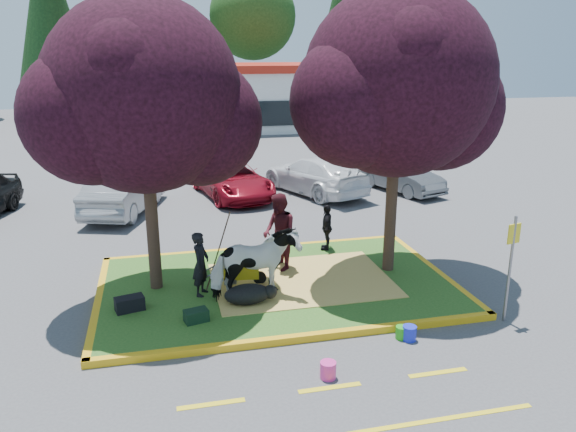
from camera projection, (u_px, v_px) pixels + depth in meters
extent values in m
plane|color=#424244|center=(277.00, 288.00, 13.40)|extent=(90.00, 90.00, 0.00)
cube|color=#26561A|center=(277.00, 285.00, 13.38)|extent=(8.00, 5.00, 0.15)
cube|color=gold|center=(305.00, 338.00, 10.97)|extent=(8.30, 0.16, 0.15)
cube|color=gold|center=(258.00, 249.00, 15.78)|extent=(8.30, 0.16, 0.15)
cube|color=gold|center=(98.00, 302.00, 12.48)|extent=(0.16, 5.30, 0.15)
cube|color=gold|center=(434.00, 271.00, 14.27)|extent=(0.16, 5.30, 0.15)
cube|color=#D7BB58|center=(302.00, 280.00, 13.49)|extent=(4.20, 3.00, 0.01)
cylinder|color=black|center=(152.00, 215.00, 12.61)|extent=(0.28, 0.28, 3.53)
sphere|color=black|center=(143.00, 95.00, 11.84)|extent=(4.20, 4.20, 4.20)
sphere|color=black|center=(198.00, 122.00, 12.46)|extent=(2.86, 2.86, 2.86)
sphere|color=black|center=(91.00, 116.00, 11.44)|extent=(2.86, 2.86, 2.86)
cylinder|color=black|center=(392.00, 198.00, 13.64)|extent=(0.28, 0.28, 3.70)
sphere|color=black|center=(398.00, 82.00, 12.84)|extent=(4.40, 4.40, 4.40)
sphere|color=black|center=(440.00, 108.00, 13.48)|extent=(2.99, 2.99, 2.99)
sphere|color=black|center=(356.00, 101.00, 12.44)|extent=(2.99, 2.99, 2.99)
cube|color=yellow|center=(211.00, 404.00, 9.05)|extent=(1.10, 0.12, 0.01)
cube|color=yellow|center=(330.00, 388.00, 9.48)|extent=(1.10, 0.12, 0.01)
cube|color=yellow|center=(438.00, 373.00, 9.92)|extent=(1.10, 0.12, 0.01)
cube|color=silver|center=(221.00, 100.00, 39.36)|extent=(20.00, 8.00, 4.00)
cube|color=#A61F11|center=(220.00, 68.00, 38.73)|extent=(20.40, 8.40, 0.50)
cube|color=black|center=(229.00, 115.00, 35.75)|extent=(19.00, 0.10, 1.60)
cylinder|color=black|center=(59.00, 93.00, 45.13)|extent=(0.44, 0.44, 3.92)
cone|color=black|center=(49.00, 4.00, 43.19)|extent=(5.60, 5.60, 11.90)
cylinder|color=black|center=(161.00, 95.00, 48.40)|extent=(0.44, 0.44, 3.08)
sphere|color=#143811|center=(156.00, 31.00, 46.87)|extent=(6.16, 6.16, 6.16)
cylinder|color=black|center=(254.00, 91.00, 49.14)|extent=(0.44, 0.44, 3.64)
sphere|color=#143811|center=(253.00, 16.00, 47.34)|extent=(7.28, 7.28, 7.28)
cylinder|color=black|center=(339.00, 90.00, 51.38)|extent=(0.44, 0.44, 3.50)
cone|color=black|center=(341.00, 21.00, 49.64)|extent=(5.00, 5.00, 10.62)
cylinder|color=black|center=(424.00, 91.00, 52.24)|extent=(0.44, 0.44, 3.22)
sphere|color=#143811|center=(428.00, 29.00, 50.64)|extent=(6.44, 6.44, 6.44)
imported|color=white|center=(255.00, 265.00, 12.25)|extent=(2.06, 1.23, 1.62)
ellipsoid|color=black|center=(248.00, 294.00, 12.20)|extent=(1.15, 0.86, 0.44)
imported|color=black|center=(201.00, 264.00, 12.52)|extent=(0.54, 0.64, 1.47)
imported|color=#45131C|center=(279.00, 232.00, 13.92)|extent=(0.88, 1.05, 1.94)
imported|color=black|center=(327.00, 227.00, 15.40)|extent=(0.55, 0.81, 1.28)
cylinder|color=black|center=(260.00, 278.00, 13.25)|extent=(0.32, 0.09, 0.31)
cylinder|color=slate|center=(228.00, 286.00, 12.91)|extent=(0.04, 0.04, 0.22)
cylinder|color=slate|center=(226.00, 279.00, 13.26)|extent=(0.04, 0.04, 0.22)
cube|color=gold|center=(240.00, 269.00, 13.07)|extent=(0.91, 0.60, 0.35)
cylinder|color=slate|center=(212.00, 274.00, 12.74)|extent=(0.57, 0.10, 0.29)
cylinder|color=slate|center=(211.00, 268.00, 13.10)|extent=(0.57, 0.10, 0.29)
cube|color=black|center=(130.00, 304.00, 11.91)|extent=(0.66, 0.46, 0.30)
cube|color=black|center=(196.00, 316.00, 11.43)|extent=(0.53, 0.40, 0.25)
cylinder|color=slate|center=(510.00, 270.00, 11.49)|extent=(0.06, 0.06, 2.30)
cube|color=yellow|center=(514.00, 234.00, 11.27)|extent=(0.32, 0.10, 0.41)
cylinder|color=#239F18|center=(401.00, 333.00, 11.06)|extent=(0.31, 0.31, 0.26)
cylinder|color=#DB3090|center=(328.00, 370.00, 9.73)|extent=(0.35, 0.35, 0.31)
cylinder|color=#1A27D0|center=(409.00, 333.00, 11.00)|extent=(0.31, 0.31, 0.30)
imported|color=gray|center=(124.00, 191.00, 19.38)|extent=(2.87, 4.81, 1.50)
imported|color=maroon|center=(232.00, 180.00, 21.47)|extent=(3.04, 5.02, 1.30)
imported|color=white|center=(315.00, 175.00, 21.97)|extent=(3.81, 5.41, 1.46)
imported|color=#515458|center=(401.00, 176.00, 22.24)|extent=(2.48, 4.04, 1.26)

